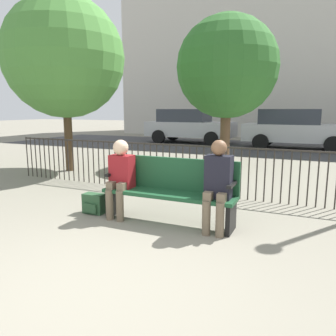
{
  "coord_description": "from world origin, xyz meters",
  "views": [
    {
      "loc": [
        1.83,
        -2.2,
        1.61
      ],
      "look_at": [
        0.0,
        1.91,
        0.8
      ],
      "focal_mm": 35.0,
      "sensor_mm": 36.0,
      "label": 1
    }
  ],
  "objects": [
    {
      "name": "park_bench",
      "position": [
        0.0,
        1.99,
        0.5
      ],
      "size": [
        1.94,
        0.45,
        0.92
      ],
      "color": "#194728",
      "rests_on": "ground"
    },
    {
      "name": "backpack",
      "position": [
        -1.24,
        1.84,
        0.15
      ],
      "size": [
        0.34,
        0.22,
        0.31
      ],
      "color": "#284C2D",
      "rests_on": "ground"
    },
    {
      "name": "parked_car_1",
      "position": [
        1.1,
        12.11,
        0.84
      ],
      "size": [
        4.2,
        1.94,
        1.62
      ],
      "color": "#B7B7BC",
      "rests_on": "ground"
    },
    {
      "name": "building_facade",
      "position": [
        0.0,
        20.0,
        6.17
      ],
      "size": [
        20.0,
        6.0,
        12.34
      ],
      "color": "beige",
      "rests_on": "ground"
    },
    {
      "name": "ground_plane",
      "position": [
        0.0,
        0.0,
        0.0
      ],
      "size": [
        80.0,
        80.0,
        0.0
      ],
      "primitive_type": "plane",
      "color": "gray"
    },
    {
      "name": "fence_railing",
      "position": [
        -0.02,
        3.59,
        0.56
      ],
      "size": [
        9.01,
        0.03,
        0.95
      ],
      "color": "#2D2823",
      "rests_on": "ground"
    },
    {
      "name": "tree_1",
      "position": [
        -0.63,
        7.57,
        2.81
      ],
      "size": [
        2.97,
        2.97,
        4.31
      ],
      "color": "brown",
      "rests_on": "ground"
    },
    {
      "name": "seated_person_0",
      "position": [
        -0.75,
        1.86,
        0.67
      ],
      "size": [
        0.34,
        0.39,
        1.17
      ],
      "color": "brown",
      "rests_on": "ground"
    },
    {
      "name": "seated_person_1",
      "position": [
        0.73,
        1.86,
        0.68
      ],
      "size": [
        0.34,
        0.39,
        1.22
      ],
      "color": "brown",
      "rests_on": "ground"
    },
    {
      "name": "street_surface",
      "position": [
        0.0,
        12.0,
        0.0
      ],
      "size": [
        24.0,
        6.0,
        0.01
      ],
      "color": "#3D3D3F",
      "rests_on": "ground"
    },
    {
      "name": "parked_car_0",
      "position": [
        -3.74,
        12.77,
        0.84
      ],
      "size": [
        4.2,
        1.94,
        1.62
      ],
      "color": "#B7B7BC",
      "rests_on": "ground"
    },
    {
      "name": "tree_0",
      "position": [
        -4.05,
        4.58,
        2.89
      ],
      "size": [
        3.02,
        3.02,
        4.4
      ],
      "color": "#4C3823",
      "rests_on": "ground"
    }
  ]
}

